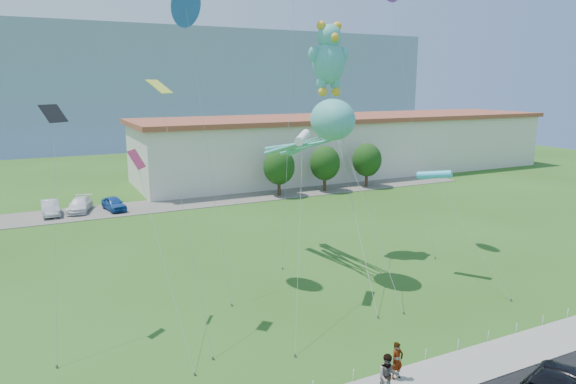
{
  "coord_description": "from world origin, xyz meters",
  "views": [
    {
      "loc": [
        -14.37,
        -18.06,
        12.57
      ],
      "look_at": [
        -1.61,
        8.0,
        6.45
      ],
      "focal_mm": 32.0,
      "sensor_mm": 36.0,
      "label": 1
    }
  ],
  "objects": [
    {
      "name": "teddy_bear_kite",
      "position": [
        4.81,
        14.48,
        14.45
      ],
      "size": [
        4.96,
        12.41,
        16.9
      ],
      "color": "teal",
      "rests_on": "ground"
    },
    {
      "name": "ground",
      "position": [
        0.0,
        0.0,
        0.0
      ],
      "size": [
        160.0,
        160.0,
        0.0
      ],
      "primitive_type": "plane",
      "color": "#2C5116",
      "rests_on": "ground"
    },
    {
      "name": "tree_near",
      "position": [
        10.0,
        34.0,
        3.39
      ],
      "size": [
        3.6,
        3.6,
        5.47
      ],
      "color": "#3F2B19",
      "rests_on": "ground"
    },
    {
      "name": "small_kite_blue",
      "position": [
        -5.66,
        13.45,
        16.76
      ],
      "size": [
        1.8,
        6.12,
        17.85
      ],
      "color": "blue",
      "rests_on": "ground"
    },
    {
      "name": "small_kite_yellow",
      "position": [
        -8.58,
        7.57,
        10.97
      ],
      "size": [
        1.4,
        5.89,
        12.88
      ],
      "color": "#DBEF38",
      "rests_on": "ground"
    },
    {
      "name": "hill_ridge",
      "position": [
        0.0,
        120.0,
        12.5
      ],
      "size": [
        160.0,
        50.0,
        25.0
      ],
      "primitive_type": "cube",
      "color": "#7491A1",
      "rests_on": "ground"
    },
    {
      "name": "tree_far",
      "position": [
        22.0,
        34.0,
        3.39
      ],
      "size": [
        3.6,
        3.6,
        5.47
      ],
      "color": "#3F2B19",
      "rests_on": "ground"
    },
    {
      "name": "pedestrian_left",
      "position": [
        -1.34,
        -2.13,
        0.93
      ],
      "size": [
        0.63,
        0.44,
        1.66
      ],
      "primitive_type": "imported",
      "rotation": [
        0.0,
        0.0,
        0.07
      ],
      "color": "gray",
      "rests_on": "sidewalk"
    },
    {
      "name": "small_kite_pink",
      "position": [
        -9.73,
        8.46,
        7.78
      ],
      "size": [
        1.42,
        7.86,
        9.15
      ],
      "color": "#D62F57",
      "rests_on": "ground"
    },
    {
      "name": "small_kite_black",
      "position": [
        -13.67,
        9.08,
        9.93
      ],
      "size": [
        1.65,
        4.83,
        11.6
      ],
      "color": "black",
      "rests_on": "ground"
    },
    {
      "name": "parking_strip",
      "position": [
        0.0,
        35.0,
        0.03
      ],
      "size": [
        70.0,
        6.0,
        0.06
      ],
      "primitive_type": "cube",
      "color": "#59544C",
      "rests_on": "ground"
    },
    {
      "name": "parked_car_white",
      "position": [
        -11.14,
        35.98,
        0.73
      ],
      "size": [
        3.07,
        4.97,
        1.35
      ],
      "primitive_type": "imported",
      "rotation": [
        0.0,
        0.0,
        -0.27
      ],
      "color": "white",
      "rests_on": "parking_strip"
    },
    {
      "name": "parked_car_blue",
      "position": [
        -8.0,
        35.01,
        0.73
      ],
      "size": [
        2.32,
        4.19,
        1.35
      ],
      "primitive_type": "imported",
      "rotation": [
        0.0,
        0.0,
        0.19
      ],
      "color": "#1B4B99",
      "rests_on": "parking_strip"
    },
    {
      "name": "sidewalk",
      "position": [
        0.0,
        -2.75,
        0.05
      ],
      "size": [
        80.0,
        2.5,
        0.1
      ],
      "primitive_type": "cube",
      "color": "gray",
      "rests_on": "ground"
    },
    {
      "name": "pedestrian_right",
      "position": [
        -2.56,
        -3.1,
        1.05
      ],
      "size": [
        1.13,
        1.03,
        1.9
      ],
      "primitive_type": "imported",
      "rotation": [
        0.0,
        0.0,
        -0.42
      ],
      "color": "gray",
      "rests_on": "sidewalk"
    },
    {
      "name": "small_kite_white",
      "position": [
        -0.7,
        7.95,
        9.48
      ],
      "size": [
        4.04,
        7.66,
        10.01
      ],
      "color": "white",
      "rests_on": "ground"
    },
    {
      "name": "tree_mid",
      "position": [
        16.0,
        34.0,
        3.39
      ],
      "size": [
        3.6,
        3.6,
        5.47
      ],
      "color": "#3F2B19",
      "rests_on": "ground"
    },
    {
      "name": "warehouse",
      "position": [
        26.0,
        44.0,
        4.12
      ],
      "size": [
        61.0,
        15.0,
        8.2
      ],
      "color": "beige",
      "rests_on": "ground"
    },
    {
      "name": "parked_car_silver",
      "position": [
        -13.85,
        35.7,
        0.78
      ],
      "size": [
        1.65,
        4.4,
        1.44
      ],
      "primitive_type": "imported",
      "rotation": [
        0.0,
        0.0,
        0.03
      ],
      "color": "#B8B9BF",
      "rests_on": "parking_strip"
    },
    {
      "name": "small_kite_cyan",
      "position": [
        8.68,
        7.24,
        6.73
      ],
      "size": [
        1.55,
        6.9,
        7.22
      ],
      "color": "#34BDEB",
      "rests_on": "ground"
    },
    {
      "name": "octopus_kite",
      "position": [
        2.26,
        11.06,
        9.53
      ],
      "size": [
        2.59,
        13.98,
        11.68
      ],
      "color": "teal",
      "rests_on": "ground"
    },
    {
      "name": "rope_fence",
      "position": [
        0.0,
        -1.3,
        0.25
      ],
      "size": [
        26.05,
        0.05,
        0.5
      ],
      "color": "white",
      "rests_on": "ground"
    }
  ]
}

